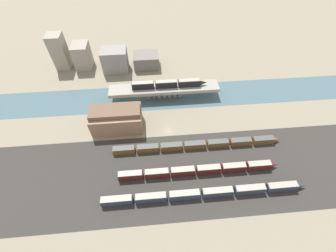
# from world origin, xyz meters

# --- Properties ---
(ground_plane) EXTENTS (400.00, 400.00, 0.00)m
(ground_plane) POSITION_xyz_m (0.00, 0.00, 0.00)
(ground_plane) COLOR gray
(railbed_yard) EXTENTS (280.00, 42.00, 0.01)m
(railbed_yard) POSITION_xyz_m (0.00, -24.00, 0.00)
(railbed_yard) COLOR #33302D
(railbed_yard) RESTS_ON ground
(river_water) EXTENTS (320.00, 21.27, 0.01)m
(river_water) POSITION_xyz_m (0.00, 26.26, 0.00)
(river_water) COLOR #47606B
(river_water) RESTS_ON ground
(bridge) EXTENTS (61.78, 9.26, 7.20)m
(bridge) POSITION_xyz_m (0.00, 26.26, 5.36)
(bridge) COLOR gray
(bridge) RESTS_ON ground
(train_on_bridge) EXTENTS (42.13, 2.84, 4.12)m
(train_on_bridge) POSITION_xyz_m (2.47, 26.26, 9.21)
(train_on_bridge) COLOR black
(train_on_bridge) RESTS_ON bridge
(train_yard_near) EXTENTS (84.53, 2.87, 4.07)m
(train_yard_near) POSITION_xyz_m (11.63, -35.09, 2.00)
(train_yard_near) COLOR #2D384C
(train_yard_near) RESTS_ON ground
(train_yard_mid) EXTENTS (70.45, 2.89, 4.18)m
(train_yard_mid) POSITION_xyz_m (10.94, -24.53, 2.06)
(train_yard_mid) COLOR #5B1E19
(train_yard_mid) RESTS_ON ground
(train_yard_far) EXTENTS (80.83, 3.11, 3.50)m
(train_yard_far) POSITION_xyz_m (13.17, -10.84, 1.72)
(train_yard_far) COLOR brown
(train_yard_far) RESTS_ON ground
(warehouse_building) EXTENTS (24.89, 13.60, 12.53)m
(warehouse_building) POSITION_xyz_m (-25.44, 5.63, 5.96)
(warehouse_building) COLOR #937056
(warehouse_building) RESTS_ON ground
(city_block_far_left) EXTENTS (8.88, 9.53, 22.45)m
(city_block_far_left) POSITION_xyz_m (-63.95, 61.82, 11.23)
(city_block_far_left) COLOR gray
(city_block_far_left) RESTS_ON ground
(city_block_left) EXTENTS (10.03, 12.06, 15.82)m
(city_block_left) POSITION_xyz_m (-50.51, 61.06, 7.91)
(city_block_left) COLOR gray
(city_block_left) RESTS_ON ground
(city_block_center) EXTENTS (15.81, 11.56, 14.64)m
(city_block_center) POSITION_xyz_m (-29.28, 55.15, 7.32)
(city_block_center) COLOR gray
(city_block_center) RESTS_ON ground
(city_block_right) EXTENTS (16.17, 12.53, 8.71)m
(city_block_right) POSITION_xyz_m (-9.48, 57.76, 4.35)
(city_block_right) COLOR slate
(city_block_right) RESTS_ON ground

